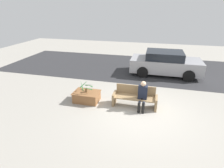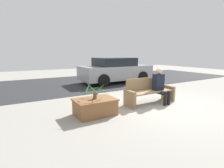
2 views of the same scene
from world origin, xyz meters
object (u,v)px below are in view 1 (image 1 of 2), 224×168
at_px(bench, 135,97).
at_px(parked_car, 165,63).
at_px(person_seated, 142,95).
at_px(potted_plant, 86,87).
at_px(planter_box, 87,96).

bearing_deg(bench, parked_car, 73.09).
distance_m(person_seated, parked_car, 4.58).
xyz_separation_m(bench, potted_plant, (-2.10, -0.13, 0.30)).
relative_size(bench, potted_plant, 2.85).
bearing_deg(parked_car, potted_plant, -127.69).
relative_size(person_seated, planter_box, 1.07).
bearing_deg(parked_car, planter_box, -127.77).
xyz_separation_m(bench, planter_box, (-2.12, -0.14, -0.16)).
bearing_deg(parked_car, bench, -106.91).
distance_m(person_seated, potted_plant, 2.42).
bearing_deg(parked_car, person_seated, -102.46).
relative_size(potted_plant, parked_car, 0.16).
distance_m(bench, potted_plant, 2.13).
bearing_deg(potted_plant, planter_box, -150.42).
xyz_separation_m(planter_box, parked_car, (3.42, 4.42, 0.47)).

